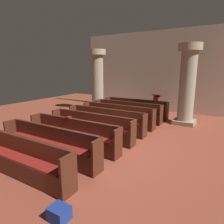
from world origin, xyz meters
TOP-DOWN VIEW (x-y plane):
  - ground_plane at (0.00, 0.00)m, footprint 19.20×19.20m
  - back_wall at (0.00, 6.08)m, footprint 10.00×0.16m
  - pew_row_0 at (-0.70, 4.00)m, footprint 3.37×0.47m
  - pew_row_1 at (-0.70, 3.04)m, footprint 3.37×0.46m
  - pew_row_2 at (-0.70, 2.08)m, footprint 3.37×0.46m
  - pew_row_3 at (-0.70, 1.12)m, footprint 3.37×0.47m
  - pew_row_4 at (-0.70, 0.16)m, footprint 3.37×0.46m
  - pew_row_5 at (-0.70, -0.81)m, footprint 3.37×0.46m
  - pew_row_6 at (-0.70, -1.77)m, footprint 3.37×0.47m
  - pew_row_7 at (-0.70, -2.73)m, footprint 3.37×0.46m
  - pillar_aisle_side at (1.81, 3.77)m, footprint 0.97×0.97m
  - pillar_far_side at (-3.16, 4.10)m, footprint 0.97×0.97m
  - lectern at (0.06, 5.07)m, footprint 0.48×0.45m
  - hymn_book at (-1.01, -0.62)m, footprint 0.13×0.18m
  - kneeler_box_blue at (1.23, -3.30)m, footprint 0.32×0.28m

SIDE VIEW (x-z plane):
  - ground_plane at x=0.00m, z-range 0.00..0.00m
  - kneeler_box_blue at x=1.23m, z-range 0.00..0.24m
  - lectern at x=0.06m, z-range -0.09..0.99m
  - pew_row_0 at x=-0.70m, z-range 0.03..0.90m
  - pew_row_1 at x=-0.70m, z-range 0.03..0.90m
  - pew_row_2 at x=-0.70m, z-range 0.03..0.90m
  - pew_row_3 at x=-0.70m, z-range 0.03..0.90m
  - pew_row_4 at x=-0.70m, z-range 0.03..0.90m
  - pew_row_5 at x=-0.70m, z-range 0.03..0.90m
  - pew_row_6 at x=-0.70m, z-range 0.03..0.90m
  - pew_row_7 at x=-0.70m, z-range 0.03..0.90m
  - hymn_book at x=-1.01m, z-range 0.87..0.90m
  - pillar_aisle_side at x=1.81m, z-range 0.07..3.53m
  - pillar_far_side at x=-3.16m, z-range 0.07..3.53m
  - back_wall at x=0.00m, z-range 0.00..4.50m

